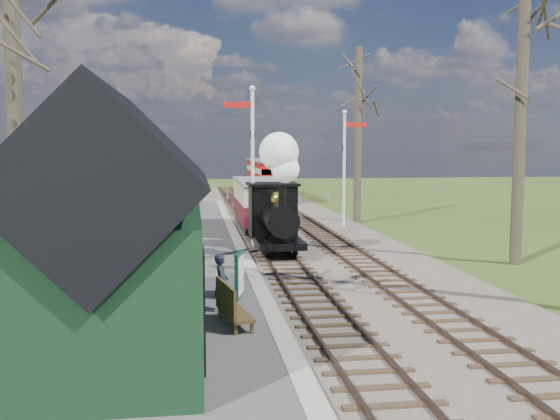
{
  "coord_description": "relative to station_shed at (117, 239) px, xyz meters",
  "views": [
    {
      "loc": [
        -2.9,
        -7.46,
        3.92
      ],
      "look_at": [
        0.25,
        15.37,
        1.6
      ],
      "focal_mm": 40.0,
      "sensor_mm": 36.0,
      "label": 1
    }
  ],
  "objects": [
    {
      "name": "track_near",
      "position": [
        4.3,
        18.0,
        -2.17
      ],
      "size": [
        1.6,
        60.0,
        0.15
      ],
      "color": "brown",
      "rests_on": "ground"
    },
    {
      "name": "locomotive",
      "position": [
        4.29,
        10.44,
        -0.31
      ],
      "size": [
        1.69,
        3.95,
        4.23
      ],
      "color": "black",
      "rests_on": "ground"
    },
    {
      "name": "red_carriage_a",
      "position": [
        6.9,
        32.19,
        -0.62
      ],
      "size": [
        2.3,
        5.71,
        2.42
      ],
      "color": "black",
      "rests_on": "ground"
    },
    {
      "name": "semaphore_far",
      "position": [
        8.67,
        18.0,
        1.08
      ],
      "size": [
        1.22,
        0.24,
        5.72
      ],
      "color": "silver",
      "rests_on": "ground"
    },
    {
      "name": "fence_line",
      "position": [
        4.6,
        32.0,
        -1.72
      ],
      "size": [
        12.6,
        0.08,
        1.0
      ],
      "color": "slate",
      "rests_on": "ground"
    },
    {
      "name": "red_carriage_b",
      "position": [
        6.9,
        37.69,
        -0.62
      ],
      "size": [
        2.3,
        5.71,
        2.42
      ],
      "color": "black",
      "rests_on": "ground"
    },
    {
      "name": "person",
      "position": [
        1.98,
        2.52,
        -1.41
      ],
      "size": [
        0.35,
        0.5,
        1.31
      ],
      "primitive_type": "imported",
      "rotation": [
        0.0,
        0.0,
        1.49
      ],
      "color": "#1B2130",
      "rests_on": "platform"
    },
    {
      "name": "sign_board",
      "position": [
        2.47,
        3.68,
        -1.49
      ],
      "size": [
        0.28,
        0.78,
        1.15
      ],
      "color": "#0E412A",
      "rests_on": "platform"
    },
    {
      "name": "track_far",
      "position": [
        6.9,
        18.0,
        -2.17
      ],
      "size": [
        1.6,
        60.0,
        0.15
      ],
      "color": "brown",
      "rests_on": "ground"
    },
    {
      "name": "ballast_bed",
      "position": [
        5.6,
        18.0,
        -2.22
      ],
      "size": [
        8.0,
        60.0,
        0.1
      ],
      "primitive_type": "cube",
      "color": "brown",
      "rests_on": "ground"
    },
    {
      "name": "coping_strip",
      "position": [
        3.1,
        10.0,
        -2.16
      ],
      "size": [
        0.4,
        44.0,
        0.21
      ],
      "primitive_type": "cube",
      "color": "#B2AD9E",
      "rests_on": "ground"
    },
    {
      "name": "bare_trees",
      "position": [
        5.63,
        6.1,
        2.94
      ],
      "size": [
        15.51,
        22.39,
        12.0
      ],
      "color": "#382D23",
      "rests_on": "ground"
    },
    {
      "name": "distant_hills",
      "position": [
        5.7,
        60.38,
        -18.47
      ],
      "size": [
        114.4,
        48.0,
        22.02
      ],
      "color": "#385B23",
      "rests_on": "ground"
    },
    {
      "name": "bench",
      "position": [
        2.11,
        1.33,
        -1.64
      ],
      "size": [
        0.75,
        1.64,
        0.91
      ],
      "color": "#4D361B",
      "rests_on": "platform"
    },
    {
      "name": "platform",
      "position": [
        0.8,
        10.0,
        -2.17
      ],
      "size": [
        5.0,
        44.0,
        0.2
      ],
      "primitive_type": "cube",
      "color": "#474442",
      "rests_on": "ground"
    },
    {
      "name": "station_shed",
      "position": [
        0.0,
        0.0,
        0.0
      ],
      "size": [
        3.25,
        6.3,
        4.78
      ],
      "color": "black",
      "rests_on": "platform"
    },
    {
      "name": "semaphore_near",
      "position": [
        3.53,
        12.0,
        1.35
      ],
      "size": [
        1.22,
        0.24,
        6.22
      ],
      "color": "silver",
      "rests_on": "ground"
    },
    {
      "name": "coach",
      "position": [
        4.3,
        16.5,
        -0.83
      ],
      "size": [
        1.97,
        6.77,
        2.08
      ],
      "color": "black",
      "rests_on": "ground"
    }
  ]
}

